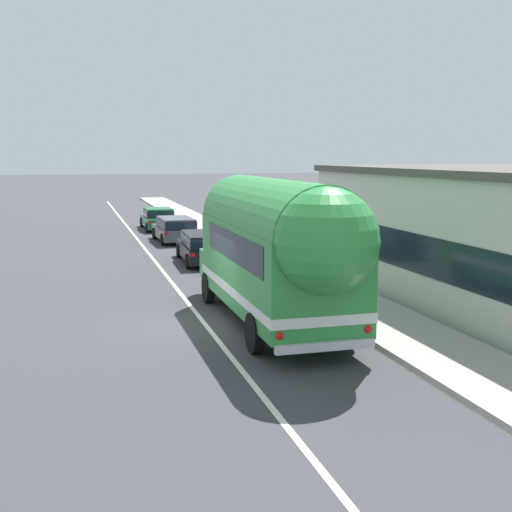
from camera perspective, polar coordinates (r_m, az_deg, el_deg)
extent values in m
plane|color=#38383D|center=(18.78, -4.34, -5.98)|extent=(300.00, 300.00, 0.00)
cube|color=silver|center=(30.41, -8.76, -0.38)|extent=(0.14, 80.00, 0.01)
cube|color=silver|center=(31.03, -2.12, -0.10)|extent=(0.12, 80.00, 0.01)
cube|color=#9E9B93|center=(29.45, 1.24, -0.44)|extent=(2.59, 90.00, 0.15)
cube|color=black|center=(19.71, 15.23, -0.22)|extent=(0.08, 16.87, 1.20)
cube|color=#2D8C3D|center=(18.23, 1.57, -0.78)|extent=(2.52, 7.74, 2.30)
cylinder|color=#2D8C3D|center=(18.08, 1.59, 2.82)|extent=(2.47, 7.64, 2.45)
sphere|color=#2D8C3D|center=(14.50, 5.98, 1.31)|extent=(2.40, 2.40, 2.40)
cube|color=#2D8C3D|center=(22.64, -1.76, -0.65)|extent=(2.26, 1.31, 0.95)
cube|color=silver|center=(18.35, 1.56, -2.78)|extent=(2.56, 7.78, 0.24)
cube|color=black|center=(17.86, 1.86, 0.97)|extent=(2.55, 5.94, 0.76)
cube|color=black|center=(14.56, 5.97, -0.65)|extent=(2.00, 0.09, 0.84)
cube|color=silver|center=(14.81, 5.91, -5.43)|extent=(0.80, 0.06, 0.90)
cube|color=silver|center=(14.88, 6.00, -7.75)|extent=(2.34, 0.15, 0.20)
sphere|color=red|center=(14.54, 2.01, -6.88)|extent=(0.20, 0.20, 0.20)
sphere|color=red|center=(15.27, 9.60, -6.23)|extent=(0.20, 0.20, 0.20)
cube|color=black|center=(21.89, -1.41, 2.53)|extent=(2.14, 0.11, 0.96)
cube|color=silver|center=(23.33, -2.16, -0.68)|extent=(0.90, 0.10, 0.56)
cylinder|color=black|center=(21.49, -4.13, -2.73)|extent=(0.26, 1.00, 1.00)
cylinder|color=black|center=(22.06, 1.84, -2.42)|extent=(0.26, 1.00, 1.00)
cylinder|color=black|center=(16.06, -0.10, -6.66)|extent=(0.26, 1.00, 1.00)
cylinder|color=black|center=(16.80, 7.66, -6.04)|extent=(0.26, 1.00, 1.00)
cube|color=black|center=(29.61, -4.68, 0.46)|extent=(1.92, 4.67, 0.60)
cube|color=black|center=(29.07, -4.55, 1.45)|extent=(1.67, 3.22, 0.55)
cube|color=black|center=(29.08, -4.55, 1.39)|extent=(1.73, 3.26, 0.43)
cube|color=red|center=(27.21, -5.51, 0.10)|extent=(0.20, 0.05, 0.14)
cube|color=red|center=(27.46, -2.38, 0.21)|extent=(0.20, 0.05, 0.14)
cylinder|color=black|center=(31.11, -6.66, 0.46)|extent=(0.22, 0.65, 0.64)
cylinder|color=black|center=(31.35, -3.61, 0.56)|extent=(0.22, 0.65, 0.64)
cylinder|color=black|center=(27.95, -5.87, -0.46)|extent=(0.22, 0.65, 0.64)
cylinder|color=black|center=(28.22, -2.49, -0.34)|extent=(0.22, 0.65, 0.64)
cube|color=#474C51|center=(36.87, -7.05, 2.05)|extent=(1.99, 4.35, 0.60)
cube|color=#474C51|center=(36.34, -6.93, 2.87)|extent=(1.75, 3.09, 0.55)
cube|color=black|center=(36.35, -6.93, 2.82)|extent=(1.82, 3.13, 0.43)
cube|color=red|center=(34.60, -7.72, 1.90)|extent=(0.20, 0.05, 0.14)
cube|color=red|center=(34.91, -5.10, 2.01)|extent=(0.20, 0.05, 0.14)
cylinder|color=black|center=(38.16, -8.75, 1.94)|extent=(0.22, 0.65, 0.64)
cylinder|color=black|center=(38.47, -6.13, 2.04)|extent=(0.22, 0.65, 0.64)
cylinder|color=black|center=(35.33, -8.03, 1.41)|extent=(0.22, 0.65, 0.64)
cylinder|color=black|center=(35.66, -5.21, 1.53)|extent=(0.22, 0.65, 0.64)
cube|color=#196633|center=(43.16, -8.42, 2.99)|extent=(1.87, 4.73, 0.60)
cube|color=#196633|center=(42.98, -8.42, 3.73)|extent=(1.66, 2.38, 0.55)
cube|color=black|center=(42.98, -8.42, 3.69)|extent=(1.72, 2.42, 0.43)
cube|color=red|center=(40.70, -9.12, 2.88)|extent=(0.20, 0.04, 0.14)
cube|color=red|center=(40.92, -6.88, 2.96)|extent=(0.20, 0.04, 0.14)
cylinder|color=black|center=(44.72, -9.82, 2.89)|extent=(0.20, 0.64, 0.64)
cylinder|color=black|center=(44.93, -7.57, 2.97)|extent=(0.20, 0.64, 0.64)
cylinder|color=black|center=(41.43, -9.33, 2.45)|extent=(0.20, 0.64, 0.64)
cylinder|color=black|center=(41.66, -6.91, 2.54)|extent=(0.20, 0.64, 0.64)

